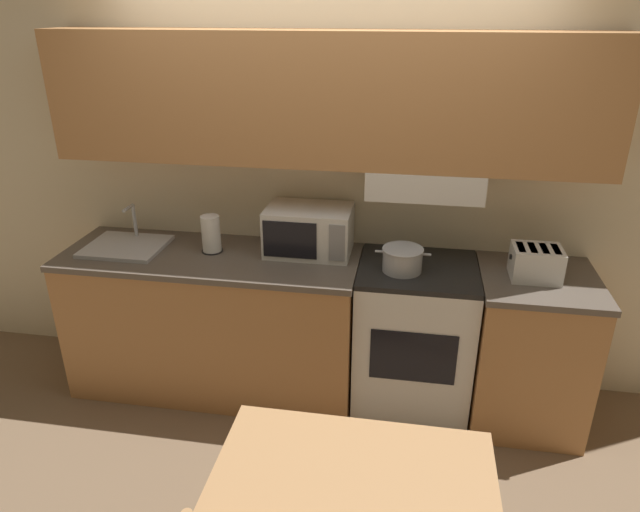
{
  "coord_description": "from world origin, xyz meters",
  "views": [
    {
      "loc": [
        0.52,
        -3.34,
        2.33
      ],
      "look_at": [
        0.05,
        -0.58,
        1.09
      ],
      "focal_mm": 32.0,
      "sensor_mm": 36.0,
      "label": 1
    }
  ],
  "objects_px": {
    "stove_range": "(413,336)",
    "cooking_pot": "(402,259)",
    "toaster": "(536,263)",
    "microwave": "(309,230)",
    "paper_towel_roll": "(211,234)",
    "dining_table": "(353,500)",
    "sink_basin": "(126,246)"
  },
  "relations": [
    {
      "from": "cooking_pot",
      "to": "microwave",
      "type": "distance_m",
      "value": 0.6
    },
    {
      "from": "sink_basin",
      "to": "dining_table",
      "type": "relative_size",
      "value": 0.45
    },
    {
      "from": "cooking_pot",
      "to": "microwave",
      "type": "xyz_separation_m",
      "value": [
        -0.57,
        0.18,
        0.07
      ]
    },
    {
      "from": "sink_basin",
      "to": "microwave",
      "type": "bearing_deg",
      "value": 6.72
    },
    {
      "from": "microwave",
      "to": "sink_basin",
      "type": "xyz_separation_m",
      "value": [
        -1.13,
        -0.13,
        -0.13
      ]
    },
    {
      "from": "stove_range",
      "to": "cooking_pot",
      "type": "distance_m",
      "value": 0.56
    },
    {
      "from": "sink_basin",
      "to": "paper_towel_roll",
      "type": "height_order",
      "value": "sink_basin"
    },
    {
      "from": "stove_range",
      "to": "dining_table",
      "type": "distance_m",
      "value": 1.48
    },
    {
      "from": "microwave",
      "to": "dining_table",
      "type": "bearing_deg",
      "value": -73.75
    },
    {
      "from": "toaster",
      "to": "stove_range",
      "type": "bearing_deg",
      "value": 176.87
    },
    {
      "from": "microwave",
      "to": "paper_towel_roll",
      "type": "bearing_deg",
      "value": -171.4
    },
    {
      "from": "stove_range",
      "to": "toaster",
      "type": "bearing_deg",
      "value": -3.13
    },
    {
      "from": "cooking_pot",
      "to": "sink_basin",
      "type": "distance_m",
      "value": 1.71
    },
    {
      "from": "toaster",
      "to": "paper_towel_roll",
      "type": "distance_m",
      "value": 1.89
    },
    {
      "from": "toaster",
      "to": "paper_towel_roll",
      "type": "height_order",
      "value": "paper_towel_roll"
    },
    {
      "from": "cooking_pot",
      "to": "microwave",
      "type": "bearing_deg",
      "value": 162.83
    },
    {
      "from": "microwave",
      "to": "stove_range",
      "type": "bearing_deg",
      "value": -9.5
    },
    {
      "from": "toaster",
      "to": "dining_table",
      "type": "distance_m",
      "value": 1.7
    },
    {
      "from": "dining_table",
      "to": "microwave",
      "type": "bearing_deg",
      "value": 106.25
    },
    {
      "from": "microwave",
      "to": "paper_towel_roll",
      "type": "xyz_separation_m",
      "value": [
        -0.59,
        -0.09,
        -0.03
      ]
    },
    {
      "from": "toaster",
      "to": "dining_table",
      "type": "relative_size",
      "value": 0.26
    },
    {
      "from": "stove_range",
      "to": "toaster",
      "type": "distance_m",
      "value": 0.84
    },
    {
      "from": "cooking_pot",
      "to": "toaster",
      "type": "xyz_separation_m",
      "value": [
        0.73,
        0.03,
        0.02
      ]
    },
    {
      "from": "stove_range",
      "to": "sink_basin",
      "type": "xyz_separation_m",
      "value": [
        -1.8,
        -0.02,
        0.49
      ]
    },
    {
      "from": "paper_towel_roll",
      "to": "dining_table",
      "type": "distance_m",
      "value": 1.86
    },
    {
      "from": "microwave",
      "to": "cooking_pot",
      "type": "bearing_deg",
      "value": -17.17
    },
    {
      "from": "microwave",
      "to": "dining_table",
      "type": "distance_m",
      "value": 1.69
    },
    {
      "from": "sink_basin",
      "to": "paper_towel_roll",
      "type": "xyz_separation_m",
      "value": [
        0.55,
        0.04,
        0.1
      ]
    },
    {
      "from": "cooking_pot",
      "to": "dining_table",
      "type": "xyz_separation_m",
      "value": [
        -0.11,
        -1.39,
        -0.39
      ]
    },
    {
      "from": "dining_table",
      "to": "paper_towel_roll",
      "type": "bearing_deg",
      "value": 125.32
    },
    {
      "from": "sink_basin",
      "to": "dining_table",
      "type": "distance_m",
      "value": 2.16
    },
    {
      "from": "cooking_pot",
      "to": "dining_table",
      "type": "distance_m",
      "value": 1.45
    }
  ]
}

